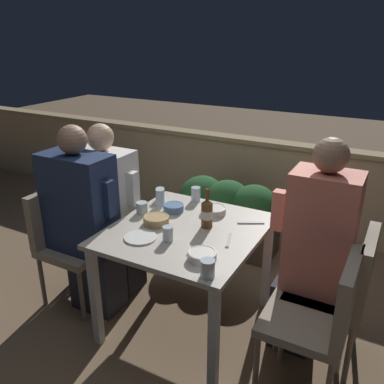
# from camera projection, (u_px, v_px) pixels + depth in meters

# --- Properties ---
(ground_plane) EXTENTS (16.00, 16.00, 0.00)m
(ground_plane) POSITION_uv_depth(u_px,v_px,m) (187.00, 322.00, 2.79)
(ground_plane) COLOR #7A6047
(parapet_wall) EXTENTS (9.00, 0.18, 0.88)m
(parapet_wall) POSITION_uv_depth(u_px,v_px,m) (271.00, 184.00, 4.04)
(parapet_wall) COLOR tan
(parapet_wall) RESTS_ON ground_plane
(dining_table) EXTENTS (0.90, 0.96, 0.71)m
(dining_table) POSITION_uv_depth(u_px,v_px,m) (187.00, 241.00, 2.56)
(dining_table) COLOR #BCB2A3
(dining_table) RESTS_ON ground_plane
(planter_hedge) EXTENTS (0.90, 0.47, 0.65)m
(planter_hedge) POSITION_uv_depth(u_px,v_px,m) (226.00, 211.00, 3.62)
(planter_hedge) COLOR brown
(planter_hedge) RESTS_ON ground_plane
(chair_left_near) EXTENTS (0.44, 0.43, 0.84)m
(chair_left_near) POSITION_uv_depth(u_px,v_px,m) (66.00, 234.00, 2.89)
(chair_left_near) COLOR gray
(chair_left_near) RESTS_ON ground_plane
(person_navy_jumper) EXTENTS (0.52, 0.26, 1.32)m
(person_navy_jumper) POSITION_uv_depth(u_px,v_px,m) (84.00, 222.00, 2.75)
(person_navy_jumper) COLOR #282833
(person_navy_jumper) RESTS_ON ground_plane
(chair_left_far) EXTENTS (0.44, 0.43, 0.84)m
(chair_left_far) POSITION_uv_depth(u_px,v_px,m) (91.00, 219.00, 3.13)
(chair_left_far) COLOR gray
(chair_left_far) RESTS_ON ground_plane
(person_white_polo) EXTENTS (0.51, 0.26, 1.27)m
(person_white_polo) POSITION_uv_depth(u_px,v_px,m) (110.00, 209.00, 3.00)
(person_white_polo) COLOR #282833
(person_white_polo) RESTS_ON ground_plane
(chair_right_near) EXTENTS (0.44, 0.43, 0.84)m
(chair_right_near) POSITION_uv_depth(u_px,v_px,m) (324.00, 313.00, 2.08)
(chair_right_near) COLOR gray
(chair_right_near) RESTS_ON ground_plane
(chair_right_far) EXTENTS (0.44, 0.43, 0.84)m
(chair_right_far) POSITION_uv_depth(u_px,v_px,m) (344.00, 285.00, 2.31)
(chair_right_far) COLOR gray
(chair_right_far) RESTS_ON ground_plane
(person_coral_top) EXTENTS (0.47, 0.26, 1.35)m
(person_coral_top) POSITION_uv_depth(u_px,v_px,m) (313.00, 251.00, 2.33)
(person_coral_top) COLOR #282833
(person_coral_top) RESTS_ON ground_plane
(beer_bottle) EXTENTS (0.07, 0.07, 0.26)m
(beer_bottle) POSITION_uv_depth(u_px,v_px,m) (207.00, 213.00, 2.51)
(beer_bottle) COLOR brown
(beer_bottle) RESTS_ON dining_table
(plate_0) EXTENTS (0.20, 0.20, 0.01)m
(plate_0) POSITION_uv_depth(u_px,v_px,m) (140.00, 237.00, 2.41)
(plate_0) COLOR white
(plate_0) RESTS_ON dining_table
(bowl_0) EXTENTS (0.17, 0.17, 0.04)m
(bowl_0) POSITION_uv_depth(u_px,v_px,m) (214.00, 210.00, 2.73)
(bowl_0) COLOR beige
(bowl_0) RESTS_ON dining_table
(bowl_1) EXTENTS (0.16, 0.16, 0.05)m
(bowl_1) POSITION_uv_depth(u_px,v_px,m) (156.00, 220.00, 2.58)
(bowl_1) COLOR tan
(bowl_1) RESTS_ON dining_table
(bowl_2) EXTENTS (0.16, 0.16, 0.05)m
(bowl_2) POSITION_uv_depth(u_px,v_px,m) (202.00, 255.00, 2.17)
(bowl_2) COLOR silver
(bowl_2) RESTS_ON dining_table
(bowl_3) EXTENTS (0.14, 0.14, 0.05)m
(bowl_3) POSITION_uv_depth(u_px,v_px,m) (174.00, 207.00, 2.76)
(bowl_3) COLOR #4C709E
(bowl_3) RESTS_ON dining_table
(glass_cup_0) EXTENTS (0.06, 0.06, 0.09)m
(glass_cup_0) POSITION_uv_depth(u_px,v_px,m) (160.00, 194.00, 2.94)
(glass_cup_0) COLOR silver
(glass_cup_0) RESTS_ON dining_table
(glass_cup_1) EXTENTS (0.06, 0.06, 0.12)m
(glass_cup_1) POSITION_uv_depth(u_px,v_px,m) (160.00, 197.00, 2.84)
(glass_cup_1) COLOR silver
(glass_cup_1) RESTS_ON dining_table
(glass_cup_2) EXTENTS (0.07, 0.07, 0.10)m
(glass_cup_2) POSITION_uv_depth(u_px,v_px,m) (196.00, 194.00, 2.92)
(glass_cup_2) COLOR silver
(glass_cup_2) RESTS_ON dining_table
(glass_cup_3) EXTENTS (0.07, 0.07, 0.09)m
(glass_cup_3) POSITION_uv_depth(u_px,v_px,m) (208.00, 268.00, 2.01)
(glass_cup_3) COLOR silver
(glass_cup_3) RESTS_ON dining_table
(glass_cup_4) EXTENTS (0.08, 0.08, 0.08)m
(glass_cup_4) POSITION_uv_depth(u_px,v_px,m) (142.00, 208.00, 2.73)
(glass_cup_4) COLOR silver
(glass_cup_4) RESTS_ON dining_table
(glass_cup_5) EXTENTS (0.06, 0.06, 0.09)m
(glass_cup_5) POSITION_uv_depth(u_px,v_px,m) (168.00, 234.00, 2.36)
(glass_cup_5) COLOR silver
(glass_cup_5) RESTS_ON dining_table
(fork_0) EXTENTS (0.07, 0.17, 0.01)m
(fork_0) POSITION_uv_depth(u_px,v_px,m) (229.00, 240.00, 2.38)
(fork_0) COLOR silver
(fork_0) RESTS_ON dining_table
(fork_1) EXTENTS (0.16, 0.10, 0.01)m
(fork_1) POSITION_uv_depth(u_px,v_px,m) (251.00, 223.00, 2.59)
(fork_1) COLOR silver
(fork_1) RESTS_ON dining_table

